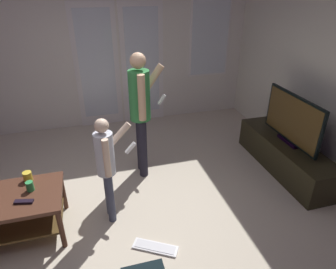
% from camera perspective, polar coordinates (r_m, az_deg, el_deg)
% --- Properties ---
extents(ground_plane, '(5.56, 5.30, 0.02)m').
position_cam_1_polar(ground_plane, '(3.33, -10.61, -16.94)').
color(ground_plane, beige).
extents(wall_back_with_doors, '(5.56, 0.09, 2.80)m').
position_cam_1_polar(wall_back_with_doors, '(5.10, -14.16, 16.14)').
color(wall_back_with_doors, silver).
rests_on(wall_back_with_doors, ground_plane).
extents(coffee_table, '(1.03, 0.64, 0.47)m').
position_cam_1_polar(coffee_table, '(3.33, -28.35, -12.40)').
color(coffee_table, '#4A291B').
rests_on(coffee_table, ground_plane).
extents(tv_stand, '(0.47, 1.63, 0.41)m').
position_cam_1_polar(tv_stand, '(4.29, 21.57, -3.83)').
color(tv_stand, black).
rests_on(tv_stand, ground_plane).
extents(flat_screen_tv, '(0.08, 1.03, 0.65)m').
position_cam_1_polar(flat_screen_tv, '(4.06, 22.81, 2.65)').
color(flat_screen_tv, black).
rests_on(flat_screen_tv, tv_stand).
extents(person_adult, '(0.50, 0.43, 1.59)m').
position_cam_1_polar(person_adult, '(3.61, -5.26, 5.50)').
color(person_adult, '#201F2B').
rests_on(person_adult, ground_plane).
extents(person_child, '(0.43, 0.34, 1.17)m').
position_cam_1_polar(person_child, '(3.01, -11.71, -5.19)').
color(person_child, '#3C4155').
rests_on(person_child, ground_plane).
extents(loose_keyboard, '(0.44, 0.34, 0.02)m').
position_cam_1_polar(loose_keyboard, '(3.07, -2.46, -20.85)').
color(loose_keyboard, white).
rests_on(loose_keyboard, ground_plane).
extents(cup_near_edge, '(0.07, 0.07, 0.10)m').
position_cam_1_polar(cup_near_edge, '(3.22, -25.02, -9.00)').
color(cup_near_edge, '#30924B').
rests_on(cup_near_edge, coffee_table).
extents(cup_by_laptop, '(0.09, 0.09, 0.10)m').
position_cam_1_polar(cup_by_laptop, '(3.38, -25.38, -7.28)').
color(cup_by_laptop, gold).
rests_on(cup_by_laptop, coffee_table).
extents(tv_remote_black, '(0.18, 0.09, 0.02)m').
position_cam_1_polar(tv_remote_black, '(3.11, -25.98, -11.52)').
color(tv_remote_black, black).
rests_on(tv_remote_black, coffee_table).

